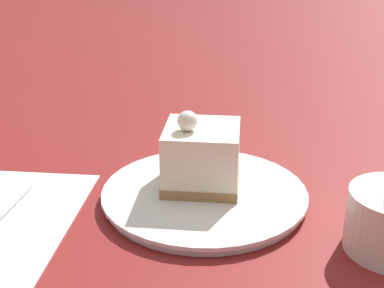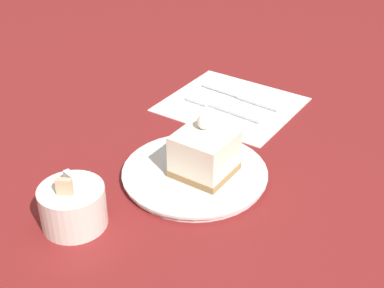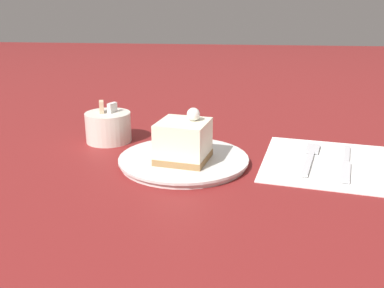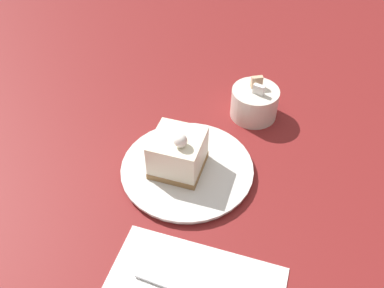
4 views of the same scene
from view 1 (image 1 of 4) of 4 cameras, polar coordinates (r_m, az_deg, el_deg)
The scene contains 3 objects.
ground_plane at distance 0.56m, azimuth 4.48°, elevation -5.87°, with size 4.00×4.00×0.00m, color maroon.
plate at distance 0.55m, azimuth 1.35°, elevation -5.49°, with size 0.21×0.21×0.01m.
cake_slice at distance 0.55m, azimuth 1.02°, elevation -1.27°, with size 0.09×0.09×0.08m.
Camera 1 is at (0.08, 0.49, 0.27)m, focal length 50.00 mm.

